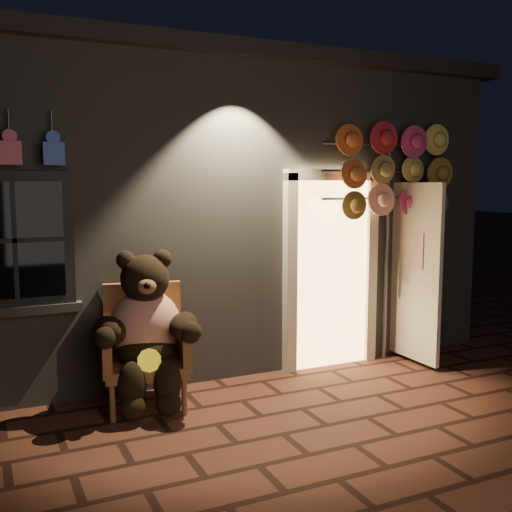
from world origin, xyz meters
TOP-DOWN VIEW (x-y plane):
  - ground at (0.00, 0.00)m, footprint 60.00×60.00m
  - shop_building at (0.00, 3.99)m, footprint 7.30×5.95m
  - wicker_armchair at (-0.84, 1.16)m, footprint 0.86×0.81m
  - teddy_bear at (-0.86, 1.02)m, footprint 1.01×0.86m
  - hat_rack at (2.08, 1.28)m, footprint 1.69×0.22m

SIDE VIEW (x-z plane):
  - ground at x=0.00m, z-range 0.00..0.00m
  - wicker_armchair at x=-0.84m, z-range 0.00..1.11m
  - teddy_bear at x=-0.86m, z-range 0.03..1.44m
  - shop_building at x=0.00m, z-range -0.02..3.49m
  - hat_rack at x=2.08m, z-range 0.80..3.49m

